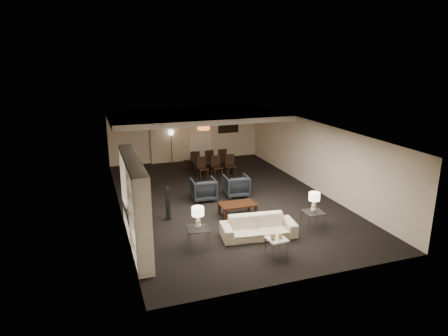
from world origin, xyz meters
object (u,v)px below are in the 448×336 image
at_px(table_lamp_left, 198,218).
at_px(marble_table, 276,247).
at_px(armchair_left, 204,189).
at_px(dining_table, 212,166).
at_px(vase_amber, 136,192).
at_px(chair_nm, 217,167).
at_px(chair_fl, 194,160).
at_px(vase_blue, 140,219).
at_px(floor_lamp, 172,147).
at_px(armchair_right, 236,186).
at_px(sofa, 258,227).
at_px(chair_fr, 221,158).
at_px(floor_speaker, 168,204).
at_px(chair_nr, 231,166).
at_px(chair_fm, 208,159).
at_px(coffee_table, 237,210).
at_px(table_lamp_right, 314,202).
at_px(chair_nl, 203,168).
at_px(side_table_right, 313,220).
at_px(pendant_light, 204,127).
at_px(television, 134,201).
at_px(side_table_left, 198,237).

distance_m(table_lamp_left, marble_table, 2.10).
bearing_deg(armchair_left, dining_table, -109.93).
distance_m(vase_amber, chair_nm, 6.80).
bearing_deg(chair_nm, chair_fl, 108.84).
xyz_separation_m(vase_blue, vase_amber, (0.00, 0.50, 0.50)).
xyz_separation_m(vase_amber, floor_lamp, (2.57, 8.28, -0.88)).
bearing_deg(armchair_left, armchair_right, -177.22).
xyz_separation_m(sofa, chair_fr, (1.23, 6.90, 0.15)).
distance_m(floor_speaker, chair_nr, 4.92).
distance_m(marble_table, chair_nr, 6.81).
height_order(marble_table, chair_fm, chair_fm).
bearing_deg(coffee_table, table_lamp_left, -136.74).
bearing_deg(chair_fr, table_lamp_left, 62.56).
height_order(table_lamp_right, chair_nl, table_lamp_right).
distance_m(side_table_right, chair_fr, 6.91).
bearing_deg(pendant_light, sofa, -93.47).
bearing_deg(chair_fl, floor_lamp, -63.13).
height_order(sofa, table_lamp_right, table_lamp_right).
height_order(television, vase_amber, vase_amber).
xyz_separation_m(marble_table, chair_nm, (0.63, 6.70, 0.21)).
bearing_deg(television, floor_speaker, -51.15).
height_order(armchair_right, vase_amber, vase_amber).
distance_m(side_table_left, chair_fl, 7.11).
xyz_separation_m(marble_table, floor_speaker, (-2.10, 3.08, 0.29)).
height_order(side_table_left, table_lamp_left, table_lamp_left).
distance_m(vase_amber, chair_nr, 7.16).
relative_size(side_table_right, chair_fm, 0.63).
bearing_deg(dining_table, side_table_right, -81.55).
bearing_deg(chair_fl, table_lamp_left, 78.72).
height_order(television, floor_lamp, floor_lamp).
height_order(television, floor_speaker, television).
bearing_deg(coffee_table, vase_blue, -148.12).
relative_size(side_table_right, television, 0.56).
relative_size(armchair_left, dining_table, 0.49).
bearing_deg(chair_fl, vase_amber, 67.32).
distance_m(television, chair_nr, 6.32).
relative_size(armchair_right, side_table_left, 1.49).
relative_size(armchair_right, chair_fl, 0.94).
relative_size(table_lamp_right, floor_lamp, 0.37).
height_order(table_lamp_left, chair_nm, table_lamp_left).
height_order(table_lamp_left, floor_speaker, table_lamp_left).
height_order(armchair_left, chair_fl, chair_fl).
bearing_deg(vase_amber, floor_speaker, 59.32).
bearing_deg(side_table_right, armchair_left, 124.88).
xyz_separation_m(pendant_light, chair_nr, (0.83, -1.10, -1.48)).
bearing_deg(vase_blue, marble_table, -12.45).
xyz_separation_m(armchair_right, television, (-3.77, -2.19, 0.66)).
height_order(sofa, dining_table, dining_table).
height_order(armchair_left, table_lamp_left, table_lamp_left).
distance_m(side_table_right, vase_blue, 5.00).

